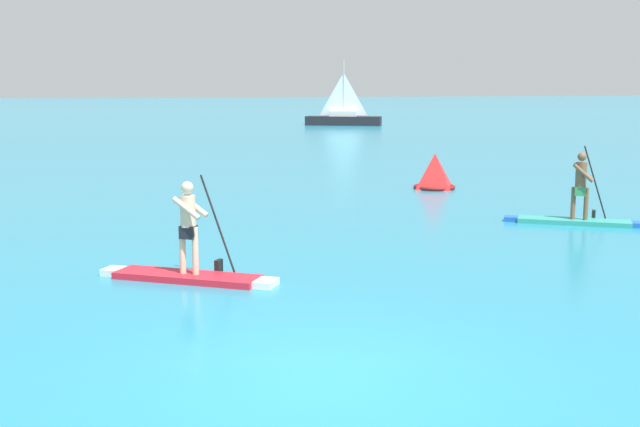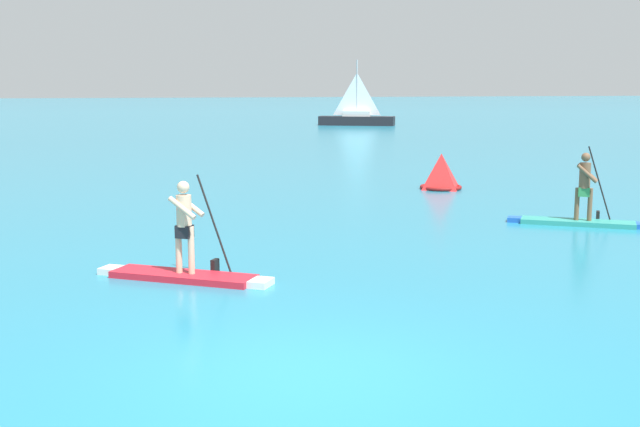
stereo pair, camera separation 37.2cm
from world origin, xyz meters
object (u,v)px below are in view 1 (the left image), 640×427
object	(u,v)px
paddleboarder_mid_center	(189,261)
sailboat_right_horizon	(343,117)
race_marker_buoy	(435,173)
paddleboarder_far_right	(577,210)

from	to	relation	value
paddleboarder_mid_center	sailboat_right_horizon	xyz separation A→B (m)	(20.12, 50.73, 0.33)
race_marker_buoy	paddleboarder_mid_center	bearing A→B (deg)	-132.95
paddleboarder_mid_center	paddleboarder_far_right	bearing A→B (deg)	51.36
race_marker_buoy	sailboat_right_horizon	distance (m)	42.05
paddleboarder_mid_center	sailboat_right_horizon	distance (m)	54.57
paddleboarder_mid_center	paddleboarder_far_right	distance (m)	10.21
race_marker_buoy	sailboat_right_horizon	bearing A→B (deg)	75.20
paddleboarder_far_right	race_marker_buoy	size ratio (longest dim) A/B	2.17
paddleboarder_far_right	sailboat_right_horizon	bearing A→B (deg)	112.04
paddleboarder_far_right	sailboat_right_horizon	world-z (taller)	sailboat_right_horizon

